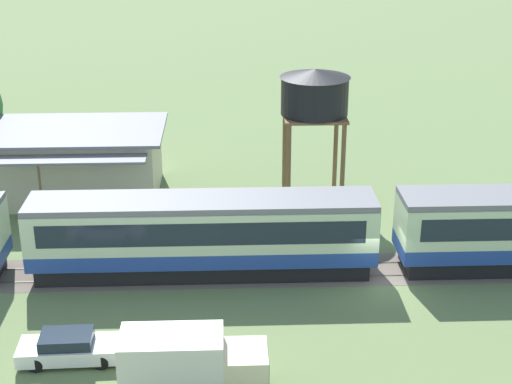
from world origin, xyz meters
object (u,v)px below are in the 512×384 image
(parked_car_white, at_px, (70,348))
(delivery_truck_cream, at_px, (189,365))
(water_tower, at_px, (315,95))
(station_building, at_px, (56,161))
(passenger_train, at_px, (208,232))

(parked_car_white, relative_size, delivery_truck_cream, 0.76)
(water_tower, relative_size, parked_car_white, 1.91)
(station_building, bearing_deg, delivery_truck_cream, -66.72)
(passenger_train, relative_size, parked_car_white, 12.61)
(passenger_train, distance_m, parked_car_white, 9.70)
(station_building, distance_m, parked_car_white, 19.40)
(passenger_train, height_order, station_building, station_building)
(passenger_train, height_order, delivery_truck_cream, passenger_train)
(passenger_train, distance_m, station_building, 14.91)
(water_tower, xyz_separation_m, parked_car_white, (-12.05, -17.43, -6.15))
(parked_car_white, bearing_deg, station_building, 100.38)
(station_building, distance_m, water_tower, 16.85)
(station_building, relative_size, delivery_truck_cream, 2.40)
(water_tower, height_order, parked_car_white, water_tower)
(station_building, height_order, delivery_truck_cream, station_building)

